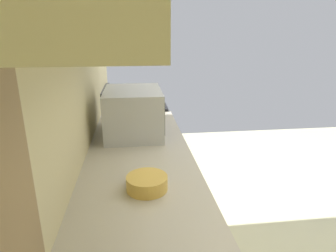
{
  "coord_description": "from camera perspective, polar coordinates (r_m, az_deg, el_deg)",
  "views": [
    {
      "loc": [
        -1.56,
        1.3,
        1.61
      ],
      "look_at": [
        -0.27,
        1.14,
        1.19
      ],
      "focal_mm": 30.65,
      "sensor_mm": 36.0,
      "label": 1
    }
  ],
  "objects": [
    {
      "name": "bowl",
      "position": [
        1.38,
        -4.2,
        -11.07
      ],
      "size": [
        0.2,
        0.2,
        0.07
      ],
      "color": "gold",
      "rests_on": "counter_run"
    },
    {
      "name": "oven_range",
      "position": [
        3.13,
        -6.21,
        -3.48
      ],
      "size": [
        0.65,
        0.65,
        1.08
      ],
      "color": "black",
      "rests_on": "ground_plane"
    },
    {
      "name": "wall_back",
      "position": [
        1.62,
        -19.98,
        8.88
      ],
      "size": [
        3.75,
        0.12,
        2.77
      ],
      "primitive_type": "cube",
      "color": "beige",
      "rests_on": "ground_plane"
    },
    {
      "name": "microwave",
      "position": [
        2.09,
        -6.84,
        2.78
      ],
      "size": [
        0.53,
        0.41,
        0.33
      ],
      "color": "#B7BABF",
      "rests_on": "counter_run"
    }
  ]
}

